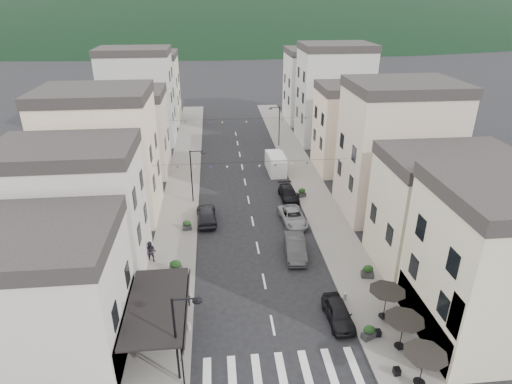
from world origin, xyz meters
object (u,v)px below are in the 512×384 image
Objects in this scene: parked_car_b at (295,247)px; parked_car_c at (293,217)px; pedestrian_a at (173,300)px; parked_car_a at (338,313)px; parked_car_d at (288,194)px; pedestrian_b at (151,252)px; parked_car_e at (206,214)px; delivery_van at (276,163)px.

parked_car_b reaches higher than parked_car_c.
parked_car_b is at bearing 34.14° from pedestrian_a.
parked_car_d is (-0.14, 19.76, -0.04)m from parked_car_a.
parked_car_b is at bearing -102.85° from parked_car_c.
parked_car_c is at bearing -97.73° from parked_car_d.
pedestrian_b reaches higher than parked_car_d.
pedestrian_a reaches higher than parked_car_b.
parked_car_e is 13.56m from pedestrian_a.
delivery_van is at bearing 91.78° from parked_car_b.
delivery_van reaches higher than parked_car_e.
parked_car_d is 2.31× the size of pedestrian_b.
parked_car_b is 1.01× the size of parked_car_e.
pedestrian_a is (-11.08, -25.88, -0.15)m from delivery_van.
pedestrian_b is (-13.80, 8.54, 0.40)m from parked_car_a.
parked_car_e is (-9.20, 15.38, 0.13)m from parked_car_a.
parked_car_c is 1.02× the size of parked_car_e.
delivery_van is 2.76× the size of pedestrian_a.
parked_car_b is 19.43m from delivery_van.
parked_car_a is 0.84× the size of parked_car_e.
parked_car_a is 0.83× the size of parked_car_b.
pedestrian_a is (-10.86, -12.27, 0.39)m from parked_car_c.
parked_car_c is 5.50m from parked_car_d.
delivery_van is at bearing 68.05° from pedestrian_a.
parked_car_a reaches higher than parked_car_c.
pedestrian_a reaches higher than parked_car_a.
parked_car_e reaches higher than parked_car_c.
parked_car_c reaches higher than parked_car_d.
parked_car_b is 10.35m from parked_car_e.
parked_car_a is 16.23m from pedestrian_b.
parked_car_a is 14.30m from parked_car_c.
parked_car_d is at bearing 88.19° from parked_car_b.
parked_car_d is 0.93× the size of parked_car_e.
parked_car_b reaches higher than parked_car_d.
delivery_van is (0.22, 13.61, 0.54)m from parked_car_c.
delivery_van is (-0.27, 8.14, 0.57)m from parked_car_d.
parked_car_e is at bearing 70.25° from pedestrian_b.
pedestrian_a reaches higher than parked_car_d.
pedestrian_b is (-13.17, -5.74, 0.40)m from parked_car_c.
parked_car_e is 0.91× the size of delivery_van.
parked_car_a is 2.09× the size of pedestrian_b.
parked_car_a is 0.77× the size of delivery_van.
parked_car_b is 2.54× the size of pedestrian_a.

